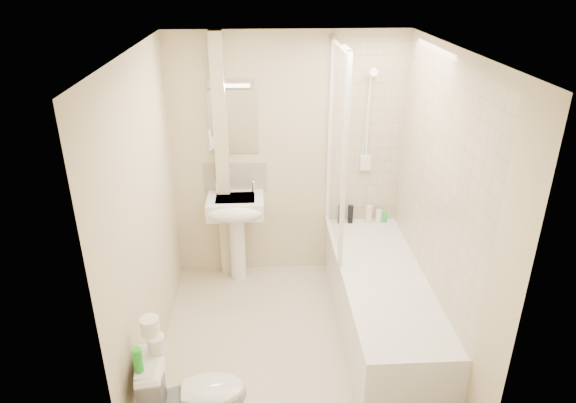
{
  "coord_description": "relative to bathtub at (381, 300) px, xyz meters",
  "views": [
    {
      "loc": [
        -0.25,
        -3.38,
        2.9
      ],
      "look_at": [
        -0.05,
        0.2,
        1.24
      ],
      "focal_mm": 32.0,
      "sensor_mm": 36.0,
      "label": 1
    }
  ],
  "objects": [
    {
      "name": "floor",
      "position": [
        -0.75,
        -0.2,
        -0.29
      ],
      "size": [
        2.5,
        2.5,
        0.0
      ],
      "primitive_type": "plane",
      "color": "beige",
      "rests_on": "ground"
    },
    {
      "name": "wall_back",
      "position": [
        -0.75,
        1.05,
        0.91
      ],
      "size": [
        2.2,
        0.02,
        2.4
      ],
      "primitive_type": "cube",
      "color": "beige",
      "rests_on": "ground"
    },
    {
      "name": "wall_left",
      "position": [
        -1.85,
        -0.2,
        0.91
      ],
      "size": [
        0.02,
        2.5,
        2.4
      ],
      "primitive_type": "cube",
      "color": "beige",
      "rests_on": "ground"
    },
    {
      "name": "wall_right",
      "position": [
        0.35,
        -0.2,
        0.91
      ],
      "size": [
        0.02,
        2.5,
        2.4
      ],
      "primitive_type": "cube",
      "color": "beige",
      "rests_on": "ground"
    },
    {
      "name": "ceiling",
      "position": [
        -0.75,
        -0.2,
        2.11
      ],
      "size": [
        2.2,
        2.5,
        0.02
      ],
      "primitive_type": "cube",
      "color": "white",
      "rests_on": "wall_back"
    },
    {
      "name": "tile_back",
      "position": [
        0.0,
        1.04,
        1.14
      ],
      "size": [
        0.7,
        0.01,
        1.75
      ],
      "primitive_type": "cube",
      "color": "beige",
      "rests_on": "wall_back"
    },
    {
      "name": "tile_right",
      "position": [
        0.34,
        0.0,
        1.14
      ],
      "size": [
        0.01,
        2.1,
        1.75
      ],
      "primitive_type": "cube",
      "color": "beige",
      "rests_on": "wall_right"
    },
    {
      "name": "pipe_boxing",
      "position": [
        -1.37,
        0.99,
        0.91
      ],
      "size": [
        0.12,
        0.12,
        2.4
      ],
      "primitive_type": "cube",
      "color": "beige",
      "rests_on": "ground"
    },
    {
      "name": "splashback",
      "position": [
        -1.26,
        1.04,
        0.74
      ],
      "size": [
        0.6,
        0.02,
        0.3
      ],
      "primitive_type": "cube",
      "color": "beige",
      "rests_on": "wall_back"
    },
    {
      "name": "mirror",
      "position": [
        -1.26,
        1.04,
        1.29
      ],
      "size": [
        0.46,
        0.01,
        0.6
      ],
      "primitive_type": "cube",
      "color": "white",
      "rests_on": "wall_back"
    },
    {
      "name": "strip_light",
      "position": [
        -1.26,
        1.02,
        1.66
      ],
      "size": [
        0.42,
        0.07,
        0.07
      ],
      "primitive_type": "cube",
      "color": "silver",
      "rests_on": "wall_back"
    },
    {
      "name": "bathtub",
      "position": [
        0.0,
        0.0,
        0.0
      ],
      "size": [
        0.7,
        2.1,
        0.55
      ],
      "color": "white",
      "rests_on": "ground"
    },
    {
      "name": "shower_screen",
      "position": [
        -0.35,
        0.6,
        1.16
      ],
      "size": [
        0.04,
        0.92,
        1.8
      ],
      "color": "white",
      "rests_on": "bathtub"
    },
    {
      "name": "shower_fixture",
      "position": [
        -0.0,
        0.99,
        1.26
      ],
      "size": [
        0.1,
        0.16,
        0.99
      ],
      "color": "white",
      "rests_on": "wall_back"
    },
    {
      "name": "pedestal_sink",
      "position": [
        -1.26,
        0.81,
        0.43
      ],
      "size": [
        0.53,
        0.49,
        1.03
      ],
      "color": "white",
      "rests_on": "ground"
    },
    {
      "name": "bottle_black_a",
      "position": [
        -0.23,
        0.96,
        0.35
      ],
      "size": [
        0.05,
        0.05,
        0.18
      ],
      "primitive_type": "cylinder",
      "color": "black",
      "rests_on": "bathtub"
    },
    {
      "name": "bottle_white_a",
      "position": [
        -0.21,
        0.96,
        0.34
      ],
      "size": [
        0.05,
        0.05,
        0.16
      ],
      "primitive_type": "cylinder",
      "color": "white",
      "rests_on": "bathtub"
    },
    {
      "name": "bottle_black_b",
      "position": [
        -0.13,
        0.96,
        0.35
      ],
      "size": [
        0.05,
        0.05,
        0.18
      ],
      "primitive_type": "cylinder",
      "color": "black",
      "rests_on": "bathtub"
    },
    {
      "name": "bottle_cream",
      "position": [
        0.06,
        0.96,
        0.35
      ],
      "size": [
        0.07,
        0.07,
        0.18
      ],
      "primitive_type": "cylinder",
      "color": "beige",
      "rests_on": "bathtub"
    },
    {
      "name": "bottle_white_b",
      "position": [
        0.16,
        0.96,
        0.33
      ],
      "size": [
        0.06,
        0.06,
        0.13
      ],
      "primitive_type": "cylinder",
      "color": "white",
      "rests_on": "bathtub"
    },
    {
      "name": "bottle_green",
      "position": [
        0.22,
        0.96,
        0.31
      ],
      "size": [
        0.06,
        0.06,
        0.1
      ],
      "primitive_type": "cylinder",
      "color": "green",
      "rests_on": "bathtub"
    },
    {
      "name": "toilet",
      "position": [
        -1.47,
        -1.05,
        0.05
      ],
      "size": [
        0.56,
        0.77,
        0.69
      ],
      "primitive_type": "imported",
      "rotation": [
        0.0,
        0.0,
        1.7
      ],
      "color": "white",
      "rests_on": "ground"
    },
    {
      "name": "toilet_roll_lower",
      "position": [
        -1.69,
        -0.99,
        0.45
      ],
      "size": [
        0.11,
        0.11,
        0.11
      ],
      "primitive_type": "cylinder",
      "color": "white",
      "rests_on": "toilet"
    },
    {
      "name": "toilet_roll_upper",
      "position": [
        -1.72,
        -0.95,
        0.56
      ],
      "size": [
        0.12,
        0.12,
        0.11
      ],
      "primitive_type": "cylinder",
      "color": "white",
      "rests_on": "toilet_roll_lower"
    },
    {
      "name": "green_bottle",
      "position": [
        -1.76,
        -1.17,
        0.48
      ],
      "size": [
        0.06,
        0.06,
        0.17
      ],
      "primitive_type": "cylinder",
      "color": "green",
      "rests_on": "toilet"
    }
  ]
}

